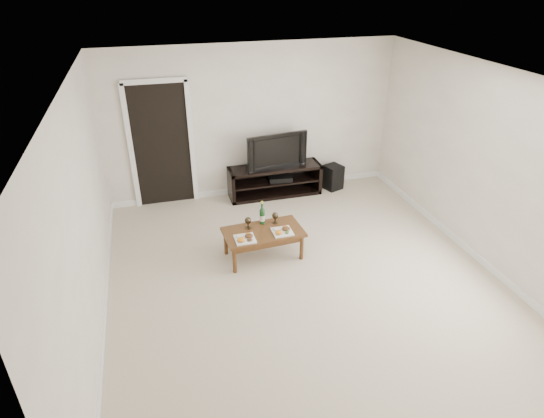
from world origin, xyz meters
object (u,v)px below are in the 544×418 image
Objects in this scene: media_console at (275,181)px; television at (275,150)px; subwoofer at (333,177)px; coffee_table at (263,244)px.

television is at bearing 180.00° from media_console.
television reaches higher than subwoofer.
subwoofer is at bearing -9.04° from television.
television is 1.00× the size of coffee_table.
television is at bearing 69.43° from coffee_table.
television is 2.43× the size of subwoofer.
television is at bearing 158.84° from subwoofer.
media_console is at bearing 158.84° from subwoofer.
subwoofer is at bearing -1.35° from media_console.
media_console is at bearing -7.69° from television.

